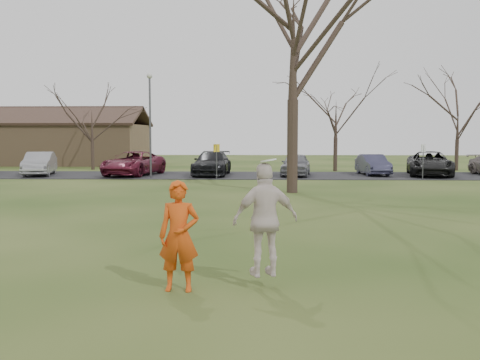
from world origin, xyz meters
The scene contains 16 objects.
ground centered at (0.00, 0.00, 0.00)m, with size 120.00×120.00×0.00m, color #1E380F.
parking_strip centered at (0.00, 25.00, 0.02)m, with size 62.00×6.50×0.04m, color black.
player_defender centered at (-0.87, -0.60, 0.94)m, with size 0.68×0.45×1.88m, color #CA4510.
car_1 centered at (-13.56, 24.43, 0.78)m, with size 1.57×4.51×1.49m, color #95959A.
car_2 centered at (-7.54, 24.60, 0.80)m, with size 2.53×5.49×1.53m, color maroon.
car_3 centered at (-2.52, 24.84, 0.81)m, with size 2.14×5.27×1.53m, color black.
car_4 centered at (2.82, 24.57, 0.75)m, with size 1.69×4.19×1.43m, color slate.
car_5 centered at (7.84, 25.42, 0.70)m, with size 1.40×4.01×1.32m, color #34344E.
car_6 centered at (11.30, 24.92, 0.81)m, with size 2.55×5.53×1.54m, color black.
catching_play centered at (0.59, -0.42, 1.20)m, with size 1.23×0.79×2.04m.
building centered at (-20.00, 38.00, 1.93)m, with size 20.60×8.50×5.14m.
lamp_post centered at (-6.00, 22.50, 3.97)m, with size 0.34×0.34×6.27m.
sign_yellow centered at (-2.00, 22.00, 1.45)m, with size 0.35×0.35×2.08m.
sign_white centered at (10.00, 22.00, 1.45)m, with size 0.35×0.35×2.08m.
big_tree centered at (2.00, 15.00, 7.00)m, with size 9.00×9.00×14.00m, color #352821, non-canonical shape.
small_tree_row centered at (4.38, 30.06, 3.89)m, with size 55.00×5.90×8.50m.
Camera 1 is at (0.47, -9.54, 2.65)m, focal length 40.35 mm.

